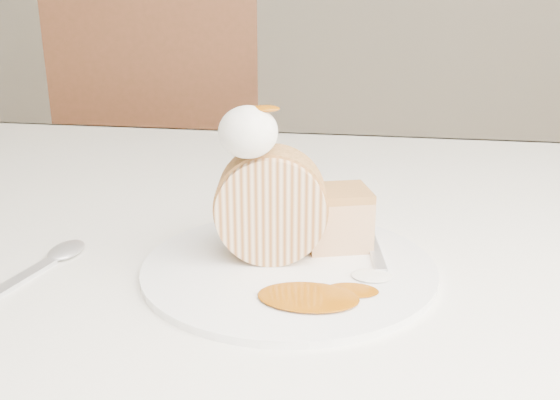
# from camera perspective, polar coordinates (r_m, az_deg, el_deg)

# --- Properties ---
(table) EXTENTS (1.40, 0.90, 0.75)m
(table) POSITION_cam_1_polar(r_m,az_deg,el_deg) (0.76, 0.56, -7.96)
(table) COLOR silver
(table) RESTS_ON ground
(chair_far) EXTENTS (0.55, 0.55, 1.00)m
(chair_far) POSITION_cam_1_polar(r_m,az_deg,el_deg) (1.64, -10.22, 3.27)
(chair_far) COLOR brown
(chair_far) RESTS_ON ground
(plate) EXTENTS (0.35, 0.35, 0.01)m
(plate) POSITION_cam_1_polar(r_m,az_deg,el_deg) (0.59, 0.81, -6.14)
(plate) COLOR white
(plate) RESTS_ON table
(roulade_slice) EXTENTS (0.11, 0.07, 0.10)m
(roulade_slice) POSITION_cam_1_polar(r_m,az_deg,el_deg) (0.59, -0.82, -0.51)
(roulade_slice) COLOR beige
(roulade_slice) RESTS_ON plate
(cake_chunk) EXTENTS (0.08, 0.07, 0.05)m
(cake_chunk) POSITION_cam_1_polar(r_m,az_deg,el_deg) (0.62, 5.24, -1.95)
(cake_chunk) COLOR #C9864C
(cake_chunk) RESTS_ON plate
(whipped_cream) EXTENTS (0.05, 0.05, 0.05)m
(whipped_cream) POSITION_cam_1_polar(r_m,az_deg,el_deg) (0.55, -2.93, 6.22)
(whipped_cream) COLOR white
(whipped_cream) RESTS_ON roulade_slice
(caramel_drizzle) EXTENTS (0.03, 0.02, 0.01)m
(caramel_drizzle) POSITION_cam_1_polar(r_m,az_deg,el_deg) (0.55, -1.39, 8.97)
(caramel_drizzle) COLOR #8D4705
(caramel_drizzle) RESTS_ON whipped_cream
(caramel_pool) EXTENTS (0.10, 0.08, 0.00)m
(caramel_pool) POSITION_cam_1_polar(r_m,az_deg,el_deg) (0.52, 2.59, -8.84)
(caramel_pool) COLOR #8D4705
(caramel_pool) RESTS_ON plate
(fork) EXTENTS (0.05, 0.16, 0.00)m
(fork) POSITION_cam_1_polar(r_m,az_deg,el_deg) (0.63, 8.51, -4.17)
(fork) COLOR silver
(fork) RESTS_ON plate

